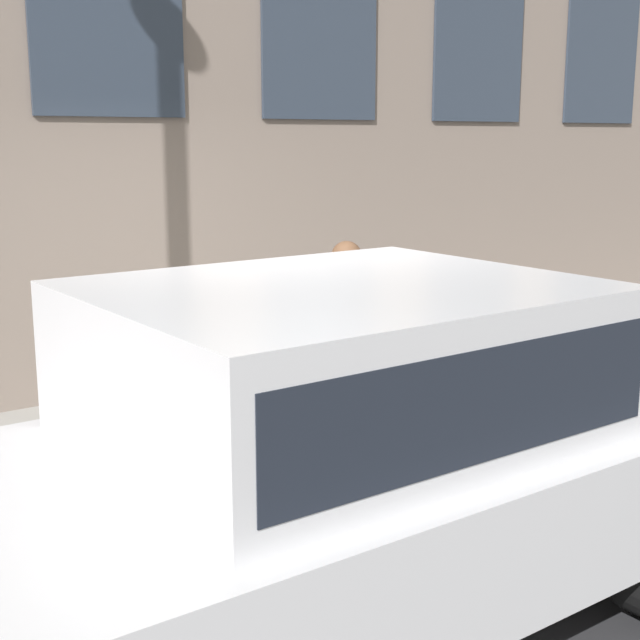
# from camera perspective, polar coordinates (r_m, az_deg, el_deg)

# --- Properties ---
(ground_plane) EXTENTS (80.00, 80.00, 0.00)m
(ground_plane) POSITION_cam_1_polar(r_m,az_deg,el_deg) (5.68, -2.54, -11.08)
(ground_plane) COLOR #2D2D30
(sidewalk) EXTENTS (2.34, 60.00, 0.12)m
(sidewalk) POSITION_cam_1_polar(r_m,az_deg,el_deg) (6.60, -8.23, -7.31)
(sidewalk) COLOR gray
(sidewalk) RESTS_ON ground_plane
(fire_hydrant) EXTENTS (0.33, 0.44, 0.70)m
(fire_hydrant) POSITION_cam_1_polar(r_m,az_deg,el_deg) (5.99, -1.78, -5.03)
(fire_hydrant) COLOR gold
(fire_hydrant) RESTS_ON sidewalk
(person) EXTENTS (0.33, 0.22, 1.36)m
(person) POSITION_cam_1_polar(r_m,az_deg,el_deg) (6.31, 1.69, 0.18)
(person) COLOR navy
(person) RESTS_ON sidewalk
(parked_car_silver_near) EXTENTS (1.90, 4.23, 1.59)m
(parked_car_silver_near) POSITION_cam_1_polar(r_m,az_deg,el_deg) (3.91, 1.12, -7.92)
(parked_car_silver_near) COLOR black
(parked_car_silver_near) RESTS_ON ground_plane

